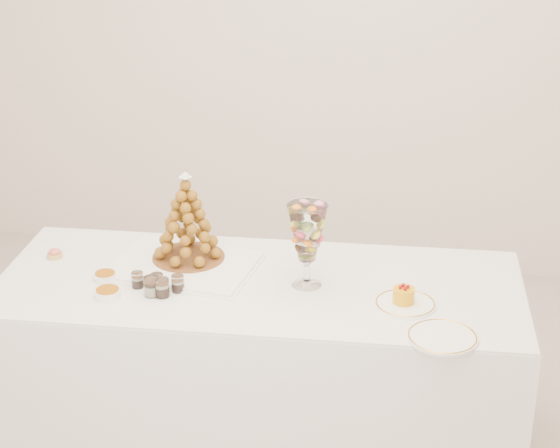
# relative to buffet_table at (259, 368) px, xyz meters

# --- Properties ---
(room_walls) EXTENTS (4.54, 4.04, 2.82)m
(room_walls) POSITION_rel_buffet_table_xyz_m (0.03, -0.13, 1.40)
(room_walls) COLOR silver
(room_walls) RESTS_ON ground
(buffet_table) EXTENTS (2.09, 0.94, 0.78)m
(buffet_table) POSITION_rel_buffet_table_xyz_m (0.00, 0.00, 0.00)
(buffet_table) COLOR white
(buffet_table) RESTS_ON ground
(lace_tray) EXTENTS (0.59, 0.47, 0.02)m
(lace_tray) POSITION_rel_buffet_table_xyz_m (-0.32, 0.07, 0.40)
(lace_tray) COLOR white
(lace_tray) RESTS_ON buffet_table
(macaron_vase) EXTENTS (0.15, 0.15, 0.33)m
(macaron_vase) POSITION_rel_buffet_table_xyz_m (0.19, 0.01, 0.60)
(macaron_vase) COLOR white
(macaron_vase) RESTS_ON buffet_table
(cake_plate) EXTENTS (0.23, 0.23, 0.01)m
(cake_plate) POSITION_rel_buffet_table_xyz_m (0.57, -0.08, 0.39)
(cake_plate) COLOR white
(cake_plate) RESTS_ON buffet_table
(spare_plate) EXTENTS (0.25, 0.25, 0.01)m
(spare_plate) POSITION_rel_buffet_table_xyz_m (0.71, -0.30, 0.39)
(spare_plate) COLOR white
(spare_plate) RESTS_ON buffet_table
(pink_tart) EXTENTS (0.06, 0.06, 0.04)m
(pink_tart) POSITION_rel_buffet_table_xyz_m (-0.86, 0.06, 0.40)
(pink_tart) COLOR tan
(pink_tart) RESTS_ON buffet_table
(verrine_a) EXTENTS (0.05, 0.05, 0.06)m
(verrine_a) POSITION_rel_buffet_table_xyz_m (-0.44, -0.13, 0.42)
(verrine_a) COLOR white
(verrine_a) RESTS_ON buffet_table
(verrine_b) EXTENTS (0.05, 0.05, 0.07)m
(verrine_b) POSITION_rel_buffet_table_xyz_m (-0.36, -0.14, 0.42)
(verrine_b) COLOR white
(verrine_b) RESTS_ON buffet_table
(verrine_c) EXTENTS (0.05, 0.05, 0.07)m
(verrine_c) POSITION_rel_buffet_table_xyz_m (-0.28, -0.13, 0.42)
(verrine_c) COLOR white
(verrine_c) RESTS_ON buffet_table
(verrine_d) EXTENTS (0.06, 0.06, 0.08)m
(verrine_d) POSITION_rel_buffet_table_xyz_m (-0.37, -0.18, 0.43)
(verrine_d) COLOR white
(verrine_d) RESTS_ON buffet_table
(verrine_e) EXTENTS (0.06, 0.06, 0.07)m
(verrine_e) POSITION_rel_buffet_table_xyz_m (-0.33, -0.18, 0.42)
(verrine_e) COLOR white
(verrine_e) RESTS_ON buffet_table
(ramekin_back) EXTENTS (0.09, 0.09, 0.03)m
(ramekin_back) POSITION_rel_buffet_table_xyz_m (-0.59, -0.09, 0.40)
(ramekin_back) COLOR white
(ramekin_back) RESTS_ON buffet_table
(ramekin_front) EXTENTS (0.10, 0.10, 0.03)m
(ramekin_front) POSITION_rel_buffet_table_xyz_m (-0.53, -0.23, 0.40)
(ramekin_front) COLOR white
(ramekin_front) RESTS_ON buffet_table
(croquembouche) EXTENTS (0.29, 0.29, 0.36)m
(croquembouche) POSITION_rel_buffet_table_xyz_m (-0.32, 0.12, 0.58)
(croquembouche) COLOR brown
(croquembouche) RESTS_ON lace_tray
(mousse_cake) EXTENTS (0.08, 0.08, 0.07)m
(mousse_cake) POSITION_rel_buffet_table_xyz_m (0.56, -0.08, 0.43)
(mousse_cake) COLOR #E19F0A
(mousse_cake) RESTS_ON cake_plate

